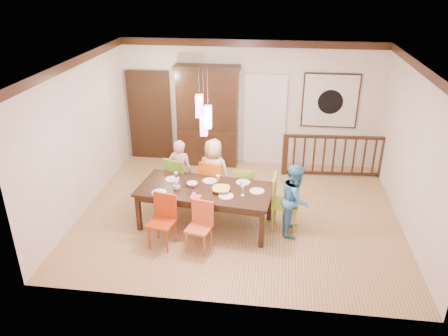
# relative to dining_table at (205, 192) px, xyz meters

# --- Properties ---
(floor) EXTENTS (6.00, 6.00, 0.00)m
(floor) POSITION_rel_dining_table_xyz_m (0.57, 0.47, -0.68)
(floor) COLOR #977449
(floor) RESTS_ON ground
(ceiling) EXTENTS (6.00, 6.00, 0.00)m
(ceiling) POSITION_rel_dining_table_xyz_m (0.57, 0.47, 2.22)
(ceiling) COLOR white
(ceiling) RESTS_ON wall_back
(wall_back) EXTENTS (6.00, 0.00, 6.00)m
(wall_back) POSITION_rel_dining_table_xyz_m (0.57, 2.97, 0.77)
(wall_back) COLOR beige
(wall_back) RESTS_ON floor
(wall_left) EXTENTS (0.00, 5.00, 5.00)m
(wall_left) POSITION_rel_dining_table_xyz_m (-2.43, 0.47, 0.77)
(wall_left) COLOR beige
(wall_left) RESTS_ON floor
(wall_right) EXTENTS (0.00, 5.00, 5.00)m
(wall_right) POSITION_rel_dining_table_xyz_m (3.57, 0.47, 0.77)
(wall_right) COLOR beige
(wall_right) RESTS_ON floor
(crown_molding) EXTENTS (6.00, 5.00, 0.16)m
(crown_molding) POSITION_rel_dining_table_xyz_m (0.57, 0.47, 2.14)
(crown_molding) COLOR black
(crown_molding) RESTS_ON wall_back
(panel_door) EXTENTS (1.04, 0.07, 2.24)m
(panel_door) POSITION_rel_dining_table_xyz_m (-1.83, 2.92, 0.37)
(panel_door) COLOR black
(panel_door) RESTS_ON wall_back
(white_doorway) EXTENTS (0.97, 0.05, 2.22)m
(white_doorway) POSITION_rel_dining_table_xyz_m (0.92, 2.94, 0.37)
(white_doorway) COLOR silver
(white_doorway) RESTS_ON wall_back
(painting) EXTENTS (1.25, 0.06, 1.25)m
(painting) POSITION_rel_dining_table_xyz_m (2.37, 2.93, 0.92)
(painting) COLOR black
(painting) RESTS_ON wall_back
(pendant_cluster) EXTENTS (0.27, 0.21, 1.14)m
(pendant_cluster) POSITION_rel_dining_table_xyz_m (0.00, -0.00, 1.43)
(pendant_cluster) COLOR #F74A7B
(pendant_cluster) RESTS_ON ceiling
(dining_table) EXTENTS (2.49, 1.35, 0.75)m
(dining_table) POSITION_rel_dining_table_xyz_m (0.00, 0.00, 0.00)
(dining_table) COLOR black
(dining_table) RESTS_ON floor
(chair_far_left) EXTENTS (0.57, 0.57, 0.99)m
(chair_far_left) POSITION_rel_dining_table_xyz_m (-0.64, 0.79, -0.11)
(chair_far_left) COLOR #68A52A
(chair_far_left) RESTS_ON floor
(chair_far_mid) EXTENTS (0.54, 0.54, 1.00)m
(chair_far_mid) POSITION_rel_dining_table_xyz_m (0.05, 0.72, -0.10)
(chair_far_mid) COLOR #C85310
(chair_far_mid) RESTS_ON floor
(chair_far_right) EXTENTS (0.43, 0.43, 0.88)m
(chair_far_right) POSITION_rel_dining_table_xyz_m (0.63, 0.69, -0.17)
(chair_far_right) COLOR #689F2A
(chair_far_right) RESTS_ON floor
(chair_near_left) EXTENTS (0.48, 0.48, 0.91)m
(chair_near_left) POSITION_rel_dining_table_xyz_m (-0.62, -0.75, -0.15)
(chair_near_left) COLOR #B1370F
(chair_near_left) RESTS_ON floor
(chair_near_mid) EXTENTS (0.46, 0.46, 0.85)m
(chair_near_mid) POSITION_rel_dining_table_xyz_m (0.02, -0.80, -0.19)
(chair_near_mid) COLOR #CB552C
(chair_near_mid) RESTS_ON floor
(chair_end_right) EXTENTS (0.49, 0.49, 1.02)m
(chair_end_right) POSITION_rel_dining_table_xyz_m (1.43, 0.08, -0.09)
(chair_end_right) COLOR #90A424
(chair_end_right) RESTS_ON floor
(china_hutch) EXTENTS (1.49, 0.46, 2.35)m
(china_hutch) POSITION_rel_dining_table_xyz_m (-0.40, 2.77, 0.50)
(china_hutch) COLOR black
(china_hutch) RESTS_ON floor
(balustrade) EXTENTS (2.31, 0.21, 0.96)m
(balustrade) POSITION_rel_dining_table_xyz_m (2.52, 2.42, -0.18)
(balustrade) COLOR black
(balustrade) RESTS_ON floor
(person_far_left) EXTENTS (0.51, 0.37, 1.32)m
(person_far_left) POSITION_rel_dining_table_xyz_m (-0.64, 0.81, -0.02)
(person_far_left) COLOR #FDC0D0
(person_far_left) RESTS_ON floor
(person_far_mid) EXTENTS (0.74, 0.57, 1.34)m
(person_far_mid) POSITION_rel_dining_table_xyz_m (0.02, 0.86, -0.00)
(person_far_mid) COLOR beige
(person_far_mid) RESTS_ON floor
(person_end_right) EXTENTS (0.56, 0.68, 1.31)m
(person_end_right) POSITION_rel_dining_table_xyz_m (1.60, -0.02, -0.02)
(person_end_right) COLOR #448DC0
(person_end_right) RESTS_ON floor
(serving_bowl) EXTENTS (0.34, 0.34, 0.08)m
(serving_bowl) POSITION_rel_dining_table_xyz_m (0.30, -0.09, 0.11)
(serving_bowl) COLOR yellow
(serving_bowl) RESTS_ON dining_table
(small_bowl) EXTENTS (0.26, 0.26, 0.06)m
(small_bowl) POSITION_rel_dining_table_xyz_m (-0.25, 0.07, 0.10)
(small_bowl) COLOR white
(small_bowl) RESTS_ON dining_table
(cup_left) EXTENTS (0.16, 0.16, 0.10)m
(cup_left) POSITION_rel_dining_table_xyz_m (-0.49, -0.12, 0.12)
(cup_left) COLOR silver
(cup_left) RESTS_ON dining_table
(cup_right) EXTENTS (0.10, 0.10, 0.09)m
(cup_right) POSITION_rel_dining_table_xyz_m (0.64, 0.13, 0.12)
(cup_right) COLOR silver
(cup_right) RESTS_ON dining_table
(plate_far_left) EXTENTS (0.26, 0.26, 0.01)m
(plate_far_left) POSITION_rel_dining_table_xyz_m (-0.66, 0.27, 0.08)
(plate_far_left) COLOR white
(plate_far_left) RESTS_ON dining_table
(plate_far_mid) EXTENTS (0.26, 0.26, 0.01)m
(plate_far_mid) POSITION_rel_dining_table_xyz_m (0.04, 0.29, 0.08)
(plate_far_mid) COLOR white
(plate_far_mid) RESTS_ON dining_table
(plate_far_right) EXTENTS (0.26, 0.26, 0.01)m
(plate_far_right) POSITION_rel_dining_table_xyz_m (0.65, 0.30, 0.08)
(plate_far_right) COLOR white
(plate_far_right) RESTS_ON dining_table
(plate_near_left) EXTENTS (0.26, 0.26, 0.01)m
(plate_near_left) POSITION_rel_dining_table_xyz_m (-0.77, -0.28, 0.08)
(plate_near_left) COLOR white
(plate_near_left) RESTS_ON dining_table
(plate_near_mid) EXTENTS (0.26, 0.26, 0.01)m
(plate_near_mid) POSITION_rel_dining_table_xyz_m (0.41, -0.26, 0.08)
(plate_near_mid) COLOR white
(plate_near_mid) RESTS_ON dining_table
(plate_end_right) EXTENTS (0.26, 0.26, 0.01)m
(plate_end_right) POSITION_rel_dining_table_xyz_m (0.92, -0.00, 0.08)
(plate_end_right) COLOR white
(plate_end_right) RESTS_ON dining_table
(wine_glass_a) EXTENTS (0.08, 0.08, 0.19)m
(wine_glass_a) POSITION_rel_dining_table_xyz_m (-0.57, 0.18, 0.17)
(wine_glass_a) COLOR #590C19
(wine_glass_a) RESTS_ON dining_table
(wine_glass_b) EXTENTS (0.08, 0.08, 0.19)m
(wine_glass_b) POSITION_rel_dining_table_xyz_m (0.21, 0.16, 0.17)
(wine_glass_b) COLOR silver
(wine_glass_b) RESTS_ON dining_table
(wine_glass_c) EXTENTS (0.08, 0.08, 0.19)m
(wine_glass_c) POSITION_rel_dining_table_xyz_m (-0.17, -0.22, 0.17)
(wine_glass_c) COLOR #590C19
(wine_glass_c) RESTS_ON dining_table
(wine_glass_d) EXTENTS (0.08, 0.08, 0.19)m
(wine_glass_d) POSITION_rel_dining_table_xyz_m (0.69, -0.18, 0.17)
(wine_glass_d) COLOR silver
(wine_glass_d) RESTS_ON dining_table
(napkin) EXTENTS (0.18, 0.14, 0.01)m
(napkin) POSITION_rel_dining_table_xyz_m (-0.11, -0.35, 0.08)
(napkin) COLOR #D83359
(napkin) RESTS_ON dining_table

